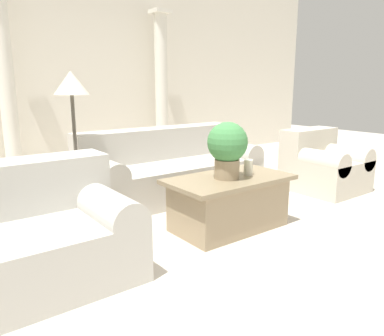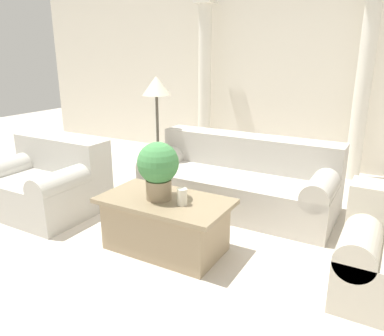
{
  "view_description": "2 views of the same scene",
  "coord_description": "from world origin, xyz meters",
  "px_view_note": "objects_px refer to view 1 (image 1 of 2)",
  "views": [
    {
      "loc": [
        -2.31,
        -2.76,
        1.32
      ],
      "look_at": [
        -0.06,
        0.23,
        0.48
      ],
      "focal_mm": 35.0,
      "sensor_mm": 36.0,
      "label": 1
    },
    {
      "loc": [
        1.67,
        -2.86,
        1.73
      ],
      "look_at": [
        0.04,
        0.03,
        0.69
      ],
      "focal_mm": 35.0,
      "sensor_mm": 36.0,
      "label": 2
    }
  ],
  "objects_px": {
    "armchair": "(323,164)",
    "floor_lamp": "(72,96)",
    "coffee_table": "(229,202)",
    "loveseat": "(35,232)",
    "sofa_long": "(169,168)",
    "potted_plant": "(227,147)"
  },
  "relations": [
    {
      "from": "sofa_long",
      "to": "potted_plant",
      "type": "bearing_deg",
      "value": -100.38
    },
    {
      "from": "sofa_long",
      "to": "floor_lamp",
      "type": "xyz_separation_m",
      "value": [
        -1.14,
        0.01,
        0.89
      ]
    },
    {
      "from": "potted_plant",
      "to": "floor_lamp",
      "type": "relative_size",
      "value": 0.35
    },
    {
      "from": "loveseat",
      "to": "potted_plant",
      "type": "xyz_separation_m",
      "value": [
        1.63,
        -0.14,
        0.45
      ]
    },
    {
      "from": "coffee_table",
      "to": "armchair",
      "type": "relative_size",
      "value": 1.36
    },
    {
      "from": "potted_plant",
      "to": "loveseat",
      "type": "bearing_deg",
      "value": 175.07
    },
    {
      "from": "loveseat",
      "to": "potted_plant",
      "type": "distance_m",
      "value": 1.7
    },
    {
      "from": "armchair",
      "to": "loveseat",
      "type": "bearing_deg",
      "value": -177.56
    },
    {
      "from": "loveseat",
      "to": "coffee_table",
      "type": "height_order",
      "value": "loveseat"
    },
    {
      "from": "armchair",
      "to": "potted_plant",
      "type": "bearing_deg",
      "value": -171.31
    },
    {
      "from": "coffee_table",
      "to": "sofa_long",
      "type": "bearing_deg",
      "value": 81.64
    },
    {
      "from": "sofa_long",
      "to": "potted_plant",
      "type": "distance_m",
      "value": 1.39
    },
    {
      "from": "floor_lamp",
      "to": "armchair",
      "type": "xyz_separation_m",
      "value": [
        2.81,
        -1.01,
        -0.88
      ]
    },
    {
      "from": "coffee_table",
      "to": "armchair",
      "type": "xyz_separation_m",
      "value": [
        1.86,
        0.27,
        0.07
      ]
    },
    {
      "from": "sofa_long",
      "to": "armchair",
      "type": "distance_m",
      "value": 1.95
    },
    {
      "from": "sofa_long",
      "to": "coffee_table",
      "type": "distance_m",
      "value": 1.29
    },
    {
      "from": "loveseat",
      "to": "potted_plant",
      "type": "height_order",
      "value": "potted_plant"
    },
    {
      "from": "loveseat",
      "to": "floor_lamp",
      "type": "xyz_separation_m",
      "value": [
        0.73,
        1.16,
        0.88
      ]
    },
    {
      "from": "sofa_long",
      "to": "potted_plant",
      "type": "xyz_separation_m",
      "value": [
        -0.24,
        -1.29,
        0.46
      ]
    },
    {
      "from": "armchair",
      "to": "floor_lamp",
      "type": "bearing_deg",
      "value": 160.26
    },
    {
      "from": "sofa_long",
      "to": "armchair",
      "type": "height_order",
      "value": "sofa_long"
    },
    {
      "from": "sofa_long",
      "to": "loveseat",
      "type": "xyz_separation_m",
      "value": [
        -1.87,
        -1.15,
        0.01
      ]
    }
  ]
}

